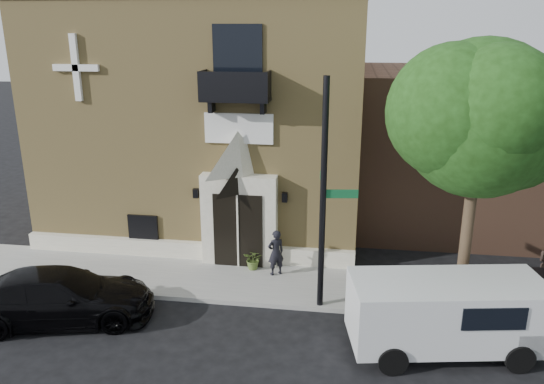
# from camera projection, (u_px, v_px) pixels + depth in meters

# --- Properties ---
(ground) EXTENTS (120.00, 120.00, 0.00)m
(ground) POSITION_uv_depth(u_px,v_px,m) (254.00, 307.00, 16.05)
(ground) COLOR black
(ground) RESTS_ON ground
(sidewalk) EXTENTS (42.00, 3.00, 0.15)m
(sidewalk) POSITION_uv_depth(u_px,v_px,m) (293.00, 284.00, 17.30)
(sidewalk) COLOR gray
(sidewalk) RESTS_ON ground
(church) EXTENTS (12.20, 11.01, 9.30)m
(church) POSITION_uv_depth(u_px,v_px,m) (217.00, 111.00, 22.56)
(church) COLOR tan
(church) RESTS_ON ground
(street_tree_left) EXTENTS (4.97, 4.38, 7.77)m
(street_tree_left) POSITION_uv_depth(u_px,v_px,m) (483.00, 118.00, 13.77)
(street_tree_left) COLOR #38281C
(street_tree_left) RESTS_ON sidewalk
(black_sedan) EXTENTS (5.62, 3.38, 1.52)m
(black_sedan) POSITION_uv_depth(u_px,v_px,m) (60.00, 296.00, 15.13)
(black_sedan) COLOR black
(black_sedan) RESTS_ON ground
(cargo_van) EXTENTS (5.17, 2.76, 2.00)m
(cargo_van) POSITION_uv_depth(u_px,v_px,m) (453.00, 313.00, 13.59)
(cargo_van) COLOR silver
(cargo_van) RESTS_ON ground
(street_sign) EXTENTS (1.13, 1.07, 6.75)m
(street_sign) POSITION_uv_depth(u_px,v_px,m) (324.00, 197.00, 14.91)
(street_sign) COLOR black
(street_sign) RESTS_ON sidewalk
(fire_hydrant) EXTENTS (0.44, 0.35, 0.77)m
(fire_hydrant) POSITION_uv_depth(u_px,v_px,m) (506.00, 306.00, 15.08)
(fire_hydrant) COLOR #A4000E
(fire_hydrant) RESTS_ON sidewalk
(planter) EXTENTS (0.74, 0.67, 0.73)m
(planter) POSITION_uv_depth(u_px,v_px,m) (254.00, 259.00, 18.12)
(planter) COLOR #516A2A
(planter) RESTS_ON sidewalk
(pedestrian_near) EXTENTS (0.69, 0.63, 1.58)m
(pedestrian_near) POSITION_uv_depth(u_px,v_px,m) (276.00, 253.00, 17.60)
(pedestrian_near) COLOR black
(pedestrian_near) RESTS_ON sidewalk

